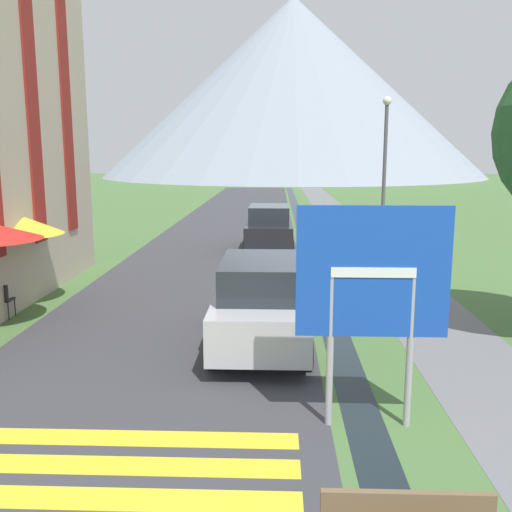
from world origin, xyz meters
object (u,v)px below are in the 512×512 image
road_sign (373,287)px  parked_car_far (269,228)px  cafe_umbrella_rear_yellow (19,225)px  streetlamp (384,170)px  parked_car_near (262,302)px  cafe_chair_far_right (2,298)px

road_sign → parked_car_far: road_sign is taller
parked_car_far → cafe_umbrella_rear_yellow: bearing=-126.1°
cafe_umbrella_rear_yellow → road_sign: bearing=-38.7°
cafe_umbrella_rear_yellow → streetlamp: streetlamp is taller
parked_car_near → cafe_chair_far_right: 6.40m
road_sign → cafe_chair_far_right: bearing=147.1°
road_sign → cafe_chair_far_right: size_ratio=3.77×
road_sign → cafe_umbrella_rear_yellow: 10.06m
parked_car_far → cafe_umbrella_rear_yellow: cafe_umbrella_rear_yellow is taller
road_sign → parked_car_near: size_ratio=0.73×
parked_car_near → cafe_umbrella_rear_yellow: 6.94m
parked_car_near → cafe_umbrella_rear_yellow: cafe_umbrella_rear_yellow is taller
parked_car_near → streetlamp: streetlamp is taller
parked_car_far → cafe_chair_far_right: size_ratio=4.70×
parked_car_near → streetlamp: bearing=63.6°
road_sign → cafe_chair_far_right: road_sign is taller
cafe_umbrella_rear_yellow → streetlamp: size_ratio=0.42×
parked_car_far → cafe_chair_far_right: 11.53m
streetlamp → cafe_umbrella_rear_yellow: bearing=-154.4°
cafe_chair_far_right → cafe_umbrella_rear_yellow: cafe_umbrella_rear_yellow is taller
parked_car_far → cafe_chair_far_right: parked_car_far is taller
streetlamp → road_sign: bearing=-101.0°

